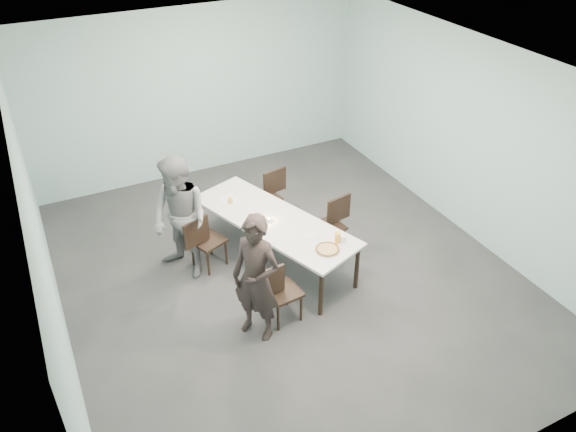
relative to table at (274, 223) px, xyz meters
name	(u,v)px	position (x,y,z in m)	size (l,w,h in m)	color
ground	(287,273)	(0.05, -0.33, -0.69)	(7.00, 7.00, 0.00)	#333335
room_shell	(287,146)	(0.05, -0.33, 1.33)	(6.02, 7.02, 3.01)	#A2C8CB
table	(274,223)	(0.00, 0.00, 0.00)	(1.73, 2.75, 0.75)	white
chair_near_left	(277,290)	(-0.48, -1.11, -0.19)	(0.63, 0.46, 0.87)	black
chair_far_left	(204,239)	(-0.94, 0.33, -0.19)	(0.65, 0.54, 0.87)	black
chair_near_right	(333,221)	(0.92, -0.09, -0.19)	(0.64, 0.49, 0.87)	black
chair_far_right	(269,192)	(0.42, 1.07, -0.19)	(0.64, 0.49, 0.87)	black
diner_near	(256,279)	(-0.79, -1.20, 0.16)	(0.62, 0.41, 1.71)	black
diner_far	(180,219)	(-1.23, 0.37, 0.21)	(0.87, 0.68, 1.80)	gray
pizza	(327,249)	(0.31, -0.97, 0.08)	(0.34, 0.34, 0.04)	white
side_plate	(309,236)	(0.25, -0.58, 0.06)	(0.18, 0.18, 0.01)	white
beer_glass	(338,238)	(0.52, -0.87, 0.13)	(0.08, 0.08, 0.15)	gold
water_tumbler	(343,239)	(0.59, -0.89, 0.10)	(0.08, 0.08, 0.09)	silver
tealight	(269,220)	(-0.08, -0.01, 0.08)	(0.06, 0.06, 0.05)	silver
amber_tumbler	(230,200)	(-0.38, 0.68, 0.10)	(0.07, 0.07, 0.08)	gold
menu	(228,199)	(-0.38, 0.78, 0.06)	(0.30, 0.22, 0.01)	silver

